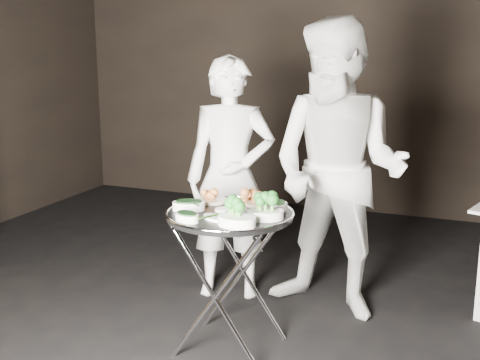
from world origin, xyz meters
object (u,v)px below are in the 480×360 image
at_px(tray_stand, 230,275).
at_px(waiter_left, 230,178).
at_px(serving_tray, 230,214).
at_px(waiter_right, 338,171).

height_order(tray_stand, waiter_left, waiter_left).
relative_size(tray_stand, serving_tray, 1.12).
height_order(serving_tray, waiter_right, waiter_right).
distance_m(tray_stand, waiter_right, 0.95).
bearing_deg(waiter_right, serving_tray, -110.75).
bearing_deg(waiter_right, tray_stand, -110.75).
xyz_separation_m(tray_stand, waiter_left, (-0.30, 0.73, 0.37)).
relative_size(waiter_left, waiter_right, 0.88).
bearing_deg(serving_tray, waiter_left, 112.40).
xyz_separation_m(serving_tray, waiter_left, (-0.30, 0.73, 0.02)).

